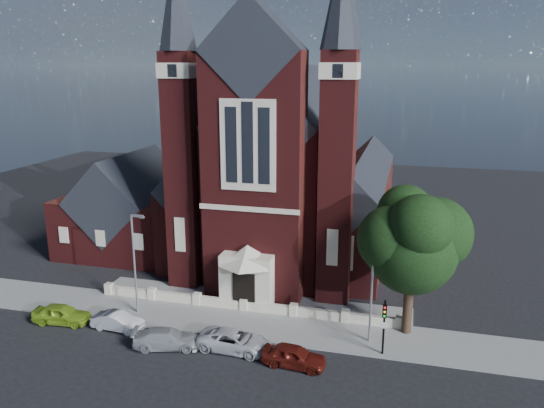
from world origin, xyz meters
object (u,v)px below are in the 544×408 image
(car_silver_a, at_px, (118,321))
(car_dark_red, at_px, (294,356))
(street_lamp_left, at_px, (135,258))
(car_silver_b, at_px, (167,339))
(street_lamp_right, at_px, (373,282))
(car_white_suv, at_px, (235,341))
(car_lime_van, at_px, (62,314))
(parish_hall, at_px, (132,211))
(church, at_px, (291,171))
(street_tree, at_px, (414,244))
(traffic_signal, at_px, (384,321))

(car_silver_a, xyz_separation_m, car_dark_red, (13.57, -1.51, 0.07))
(street_lamp_left, distance_m, car_silver_b, 7.30)
(street_lamp_right, xyz_separation_m, car_white_suv, (-8.92, -3.36, -3.90))
(street_lamp_right, height_order, car_lime_van, street_lamp_right)
(parish_hall, height_order, car_white_suv, parish_hall)
(car_silver_a, distance_m, car_silver_b, 4.84)
(church, bearing_deg, street_tree, -53.83)
(church, height_order, street_tree, church)
(parish_hall, bearing_deg, street_tree, -23.26)
(street_tree, relative_size, car_dark_red, 2.54)
(street_lamp_left, xyz_separation_m, car_silver_b, (4.46, -4.25, -3.92))
(street_lamp_right, bearing_deg, car_silver_b, -162.59)
(street_lamp_right, distance_m, car_silver_a, 18.78)
(street_tree, relative_size, street_lamp_right, 1.32)
(church, height_order, car_dark_red, church)
(street_tree, bearing_deg, car_silver_b, -159.64)
(street_lamp_left, relative_size, car_silver_a, 2.04)
(street_lamp_left, relative_size, street_lamp_right, 1.00)
(church, height_order, car_silver_a, church)
(church, xyz_separation_m, street_lamp_left, (-7.91, -18.94, -3.59))
(parish_hall, xyz_separation_m, street_tree, (28.60, -12.29, 2.95))
(church, relative_size, car_white_suv, 6.91)
(car_silver_a, bearing_deg, car_lime_van, 94.95)
(traffic_signal, height_order, car_silver_b, traffic_signal)
(traffic_signal, height_order, car_silver_a, traffic_signal)
(parish_hall, relative_size, street_lamp_left, 1.51)
(street_lamp_left, bearing_deg, car_silver_b, -43.56)
(street_lamp_left, distance_m, car_lime_van, 6.83)
(car_silver_a, height_order, car_dark_red, car_dark_red)
(car_dark_red, bearing_deg, street_lamp_right, -42.58)
(street_lamp_left, bearing_deg, car_white_suv, -20.33)
(street_lamp_left, bearing_deg, car_silver_a, -93.12)
(traffic_signal, bearing_deg, car_white_suv, -169.69)
(street_lamp_right, distance_m, car_lime_van, 23.32)
(car_silver_a, xyz_separation_m, car_silver_b, (4.62, -1.45, 0.03))
(street_lamp_right, distance_m, car_dark_red, 7.39)
(street_lamp_left, bearing_deg, car_dark_red, -17.79)
(car_silver_a, xyz_separation_m, car_white_suv, (9.23, -0.57, 0.05))
(traffic_signal, xyz_separation_m, car_lime_van, (-23.72, -1.36, -1.84))
(traffic_signal, bearing_deg, street_lamp_left, 175.24)
(church, height_order, street_lamp_left, church)
(street_tree, bearing_deg, car_silver_a, -167.71)
(church, height_order, car_silver_b, church)
(parish_hall, height_order, car_lime_van, parish_hall)
(car_dark_red, bearing_deg, car_silver_b, 93.80)
(street_lamp_left, height_order, car_silver_a, street_lamp_left)
(street_lamp_left, xyz_separation_m, car_silver_a, (-0.15, -2.79, -3.95))
(car_silver_a, relative_size, car_white_suv, 0.78)
(parish_hall, relative_size, car_silver_b, 2.61)
(street_lamp_left, bearing_deg, church, 67.34)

